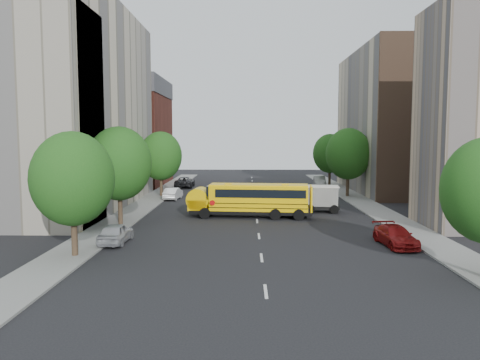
{
  "coord_description": "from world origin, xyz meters",
  "views": [
    {
      "loc": [
        -0.88,
        -40.87,
        7.07
      ],
      "look_at": [
        -1.5,
        2.0,
        3.1
      ],
      "focal_mm": 35.0,
      "sensor_mm": 36.0,
      "label": 1
    }
  ],
  "objects_px": {
    "tower_crane": "(465,14)",
    "parked_car_5": "(320,181)",
    "street_tree_4": "(348,154)",
    "street_tree_2": "(161,156)",
    "safari_truck": "(308,198)",
    "parked_car_3": "(395,236)",
    "street_tree_1": "(119,164)",
    "parked_car_2": "(185,182)",
    "street_tree_5": "(330,153)",
    "school_bus": "(250,198)",
    "street_tree_0": "(73,179)",
    "parked_car_0": "(116,233)",
    "parked_car_1": "(173,193)"
  },
  "relations": [
    {
      "from": "parked_car_2",
      "to": "school_bus",
      "type": "bearing_deg",
      "value": 109.76
    },
    {
      "from": "street_tree_0",
      "to": "parked_car_2",
      "type": "bearing_deg",
      "value": 87.91
    },
    {
      "from": "parked_car_0",
      "to": "parked_car_5",
      "type": "bearing_deg",
      "value": -117.27
    },
    {
      "from": "tower_crane",
      "to": "street_tree_1",
      "type": "bearing_deg",
      "value": -142.2
    },
    {
      "from": "parked_car_1",
      "to": "parked_car_5",
      "type": "distance_m",
      "value": 23.77
    },
    {
      "from": "parked_car_1",
      "to": "parked_car_2",
      "type": "bearing_deg",
      "value": -83.59
    },
    {
      "from": "street_tree_5",
      "to": "safari_truck",
      "type": "bearing_deg",
      "value": -104.7
    },
    {
      "from": "street_tree_0",
      "to": "safari_truck",
      "type": "xyz_separation_m",
      "value": [
        15.96,
        16.99,
        -3.32
      ]
    },
    {
      "from": "parked_car_5",
      "to": "safari_truck",
      "type": "bearing_deg",
      "value": -96.36
    },
    {
      "from": "street_tree_0",
      "to": "school_bus",
      "type": "bearing_deg",
      "value": 53.28
    },
    {
      "from": "parked_car_5",
      "to": "street_tree_1",
      "type": "bearing_deg",
      "value": -119.39
    },
    {
      "from": "school_bus",
      "to": "parked_car_2",
      "type": "distance_m",
      "value": 26.13
    },
    {
      "from": "safari_truck",
      "to": "parked_car_2",
      "type": "xyz_separation_m",
      "value": [
        -14.56,
        21.45,
        -0.59
      ]
    },
    {
      "from": "tower_crane",
      "to": "street_tree_4",
      "type": "relative_size",
      "value": 4.41
    },
    {
      "from": "parked_car_1",
      "to": "parked_car_5",
      "type": "height_order",
      "value": "parked_car_5"
    },
    {
      "from": "parked_car_3",
      "to": "parked_car_5",
      "type": "height_order",
      "value": "parked_car_5"
    },
    {
      "from": "tower_crane",
      "to": "street_tree_0",
      "type": "relative_size",
      "value": 4.82
    },
    {
      "from": "street_tree_2",
      "to": "parked_car_2",
      "type": "distance_m",
      "value": 11.31
    },
    {
      "from": "street_tree_1",
      "to": "school_bus",
      "type": "bearing_deg",
      "value": 20.69
    },
    {
      "from": "street_tree_1",
      "to": "school_bus",
      "type": "xyz_separation_m",
      "value": [
        10.39,
        3.92,
        -3.28
      ]
    },
    {
      "from": "parked_car_2",
      "to": "parked_car_5",
      "type": "xyz_separation_m",
      "value": [
        19.2,
        1.69,
        0.02
      ]
    },
    {
      "from": "parked_car_1",
      "to": "parked_car_2",
      "type": "distance_m",
      "value": 12.82
    },
    {
      "from": "street_tree_2",
      "to": "parked_car_0",
      "type": "height_order",
      "value": "street_tree_2"
    },
    {
      "from": "street_tree_0",
      "to": "street_tree_4",
      "type": "relative_size",
      "value": 0.91
    },
    {
      "from": "street_tree_5",
      "to": "school_bus",
      "type": "height_order",
      "value": "street_tree_5"
    },
    {
      "from": "school_bus",
      "to": "parked_car_3",
      "type": "bearing_deg",
      "value": -43.72
    },
    {
      "from": "parked_car_3",
      "to": "street_tree_4",
      "type": "bearing_deg",
      "value": 79.44
    },
    {
      "from": "street_tree_0",
      "to": "parked_car_2",
      "type": "distance_m",
      "value": 38.67
    },
    {
      "from": "tower_crane",
      "to": "parked_car_3",
      "type": "xyz_separation_m",
      "value": [
        -21.45,
        -38.85,
        -23.83
      ]
    },
    {
      "from": "street_tree_0",
      "to": "parked_car_3",
      "type": "xyz_separation_m",
      "value": [
        19.8,
        3.15,
        -3.99
      ]
    },
    {
      "from": "street_tree_1",
      "to": "parked_car_2",
      "type": "height_order",
      "value": "street_tree_1"
    },
    {
      "from": "street_tree_2",
      "to": "parked_car_2",
      "type": "relative_size",
      "value": 1.47
    },
    {
      "from": "safari_truck",
      "to": "parked_car_5",
      "type": "height_order",
      "value": "safari_truck"
    },
    {
      "from": "street_tree_4",
      "to": "parked_car_0",
      "type": "distance_m",
      "value": 32.22
    },
    {
      "from": "street_tree_2",
      "to": "parked_car_5",
      "type": "relative_size",
      "value": 1.7
    },
    {
      "from": "parked_car_1",
      "to": "parked_car_5",
      "type": "bearing_deg",
      "value": -137.63
    },
    {
      "from": "parked_car_1",
      "to": "parked_car_0",
      "type": "bearing_deg",
      "value": 93.81
    },
    {
      "from": "tower_crane",
      "to": "street_tree_1",
      "type": "distance_m",
      "value": 55.74
    },
    {
      "from": "parked_car_2",
      "to": "street_tree_2",
      "type": "bearing_deg",
      "value": 82.0
    },
    {
      "from": "school_bus",
      "to": "street_tree_4",
      "type": "bearing_deg",
      "value": 55.6
    },
    {
      "from": "school_bus",
      "to": "parked_car_3",
      "type": "xyz_separation_m",
      "value": [
        9.41,
        -10.77,
        -1.03
      ]
    },
    {
      "from": "street_tree_1",
      "to": "street_tree_4",
      "type": "relative_size",
      "value": 0.98
    },
    {
      "from": "street_tree_4",
      "to": "parked_car_1",
      "type": "distance_m",
      "value": 20.84
    },
    {
      "from": "parked_car_0",
      "to": "parked_car_2",
      "type": "bearing_deg",
      "value": -89.54
    },
    {
      "from": "street_tree_0",
      "to": "street_tree_2",
      "type": "height_order",
      "value": "street_tree_2"
    },
    {
      "from": "safari_truck",
      "to": "parked_car_3",
      "type": "xyz_separation_m",
      "value": [
        3.84,
        -13.84,
        -0.67
      ]
    },
    {
      "from": "street_tree_1",
      "to": "street_tree_5",
      "type": "height_order",
      "value": "street_tree_1"
    },
    {
      "from": "street_tree_5",
      "to": "school_bus",
      "type": "relative_size",
      "value": 0.69
    },
    {
      "from": "street_tree_4",
      "to": "street_tree_5",
      "type": "xyz_separation_m",
      "value": [
        -0.0,
        12.0,
        -0.37
      ]
    },
    {
      "from": "tower_crane",
      "to": "parked_car_5",
      "type": "height_order",
      "value": "tower_crane"
    }
  ]
}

